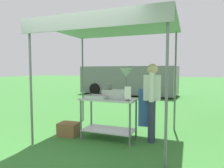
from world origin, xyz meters
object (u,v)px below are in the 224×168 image
Objects in this scene: menu_sign at (128,94)px; vendor at (152,98)px; stall_canopy at (110,29)px; donut_fryer at (119,86)px; donut_cart at (109,110)px; supply_crate at (69,129)px; van_grey at (128,80)px; donut_tray at (97,97)px.

vendor is (0.42, 0.33, -0.10)m from menu_sign.
stall_canopy is 1.22m from donut_fryer.
stall_canopy reaches higher than donut_fryer.
donut_cart is 0.62m from menu_sign.
van_grey is (-0.89, 7.75, 0.73)m from supply_crate.
van_grey is at bearing 103.39° from donut_cart.
stall_canopy is 9.96× the size of menu_sign.
donut_cart is at bearing -90.00° from stall_canopy.
supply_crate is (-1.80, -0.34, -0.76)m from vendor.
stall_canopy is 6.10× the size of donut_tray.
van_grey reaches higher than donut_fryer.
donut_tray reaches higher than supply_crate.
menu_sign reaches higher than donut_tray.
donut_fryer is 0.42× the size of vendor.
menu_sign is 8.07m from van_grey.
supply_crate is at bearing -175.53° from donut_tray.
stall_canopy reaches higher than donut_tray.
stall_canopy reaches higher than supply_crate.
donut_fryer is 2.45× the size of menu_sign.
vendor reaches higher than donut_cart.
van_grey is at bearing 104.97° from donut_fryer.
van_grey is at bearing 106.37° from menu_sign.
van_grey reaches higher than menu_sign.
donut_cart is 7.82m from van_grey.
stall_canopy is at bearing 38.05° from donut_tray.
van_grey is at bearing 103.56° from stall_canopy.
supply_crate is (-1.12, -0.22, -1.00)m from donut_fryer.
stall_canopy is 2.34× the size of donut_cart.
donut_cart is 0.20× the size of van_grey.
donut_fryer reaches higher than menu_sign.
stall_canopy is at bearing 153.08° from menu_sign.
donut_cart is 0.38m from donut_tray.
vendor is at bearing 38.41° from menu_sign.
donut_cart is at bearing -159.13° from donut_fryer.
vendor is at bearing 12.47° from donut_cart.
vendor is at bearing 6.25° from stall_canopy.
donut_cart is at bearing -167.53° from vendor.
menu_sign is 0.54m from vendor.
supply_crate is at bearing -171.27° from donut_cart.
van_grey is (-2.01, 7.53, -0.27)m from donut_fryer.
supply_crate is 7.83m from van_grey.
van_grey reaches higher than donut_cart.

